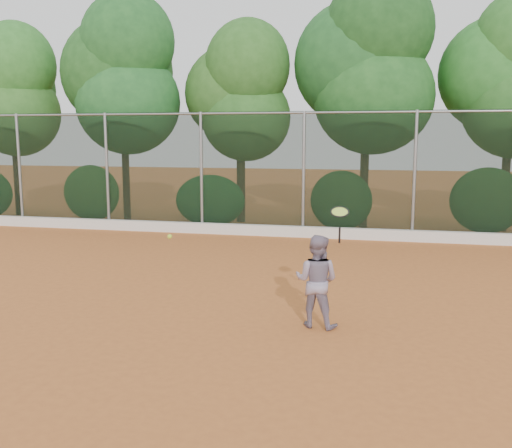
# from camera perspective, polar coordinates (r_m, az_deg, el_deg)

# --- Properties ---
(ground) EXTENTS (80.00, 80.00, 0.00)m
(ground) POSITION_cam_1_polar(r_m,az_deg,el_deg) (9.57, -1.34, -8.32)
(ground) COLOR #B7622B
(ground) RESTS_ON ground
(concrete_curb) EXTENTS (24.00, 0.20, 0.30)m
(concrete_curb) POSITION_cam_1_polar(r_m,az_deg,el_deg) (16.07, 4.62, -0.78)
(concrete_curb) COLOR silver
(concrete_curb) RESTS_ON ground
(tennis_player) EXTENTS (0.76, 0.65, 1.39)m
(tennis_player) POSITION_cam_1_polar(r_m,az_deg,el_deg) (8.52, 6.07, -5.68)
(tennis_player) COLOR gray
(tennis_player) RESTS_ON ground
(chainlink_fence) EXTENTS (24.09, 0.09, 3.50)m
(chainlink_fence) POSITION_cam_1_polar(r_m,az_deg,el_deg) (16.06, 4.78, 5.35)
(chainlink_fence) COLOR black
(chainlink_fence) RESTS_ON ground
(foliage_backdrop) EXTENTS (23.70, 3.63, 7.55)m
(foliage_backdrop) POSITION_cam_1_polar(r_m,az_deg,el_deg) (18.13, 4.04, 13.80)
(foliage_backdrop) COLOR #45291A
(foliage_backdrop) RESTS_ON ground
(tennis_racket) EXTENTS (0.29, 0.28, 0.55)m
(tennis_racket) POSITION_cam_1_polar(r_m,az_deg,el_deg) (8.27, 8.37, 0.94)
(tennis_racket) COLOR black
(tennis_racket) RESTS_ON ground
(tennis_ball_in_flight) EXTENTS (0.07, 0.07, 0.07)m
(tennis_ball_in_flight) POSITION_cam_1_polar(r_m,az_deg,el_deg) (8.88, -8.63, -1.25)
(tennis_ball_in_flight) COLOR #BADF32
(tennis_ball_in_flight) RESTS_ON ground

